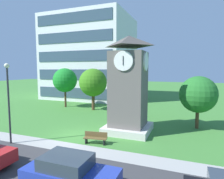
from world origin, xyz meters
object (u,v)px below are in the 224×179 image
clock_tower (128,90)px  tree_by_building (93,83)px  parked_car_blue (70,173)px  tree_near_tower (198,95)px  tree_streetside (65,80)px  park_bench (95,138)px  street_lamp (8,95)px

clock_tower → tree_by_building: clock_tower is taller
clock_tower → parked_car_blue: bearing=-90.2°
tree_near_tower → tree_streetside: 18.78m
park_bench → tree_streetside: bearing=132.6°
tree_by_building → parked_car_blue: (7.32, -17.03, -2.99)m
clock_tower → tree_streetside: 14.62m
tree_streetside → tree_by_building: size_ratio=1.01×
street_lamp → tree_streetside: street_lamp is taller
park_bench → tree_by_building: 13.18m
clock_tower → park_bench: clock_tower is taller
tree_streetside → park_bench: bearing=-47.4°
street_lamp → tree_near_tower: bearing=34.8°
park_bench → street_lamp: street_lamp is taller
street_lamp → tree_by_building: size_ratio=1.05×
tree_by_building → parked_car_blue: size_ratio=1.30×
street_lamp → parked_car_blue: 8.81m
park_bench → tree_near_tower: bearing=43.7°
park_bench → street_lamp: (-6.12, -2.31, 3.32)m
clock_tower → tree_near_tower: 6.83m
street_lamp → parked_car_blue: size_ratio=1.37×
street_lamp → tree_streetside: (-4.64, 14.01, 0.28)m
park_bench → parked_car_blue: size_ratio=0.41×
clock_tower → street_lamp: clock_tower is taller
parked_car_blue → tree_near_tower: bearing=65.0°
clock_tower → street_lamp: size_ratio=1.41×
street_lamp → tree_by_building: (0.26, 13.62, 0.07)m
tree_by_building → parked_car_blue: bearing=-66.7°
street_lamp → parked_car_blue: bearing=-24.2°
clock_tower → tree_near_tower: bearing=29.5°
tree_streetside → tree_by_building: (4.90, -0.39, -0.21)m
clock_tower → street_lamp: 9.73m
tree_near_tower → parked_car_blue: (-5.97, -12.82, -2.44)m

